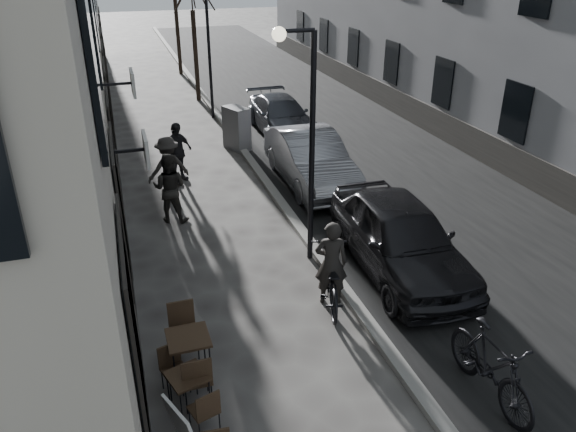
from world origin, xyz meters
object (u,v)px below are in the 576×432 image
bistro_set_c (190,353)px  pedestrian_near (170,188)px  pedestrian_far (177,152)px  streetlamp_near (304,124)px  bistro_set_b (189,389)px  car_near (400,237)px  car_far (281,115)px  moped (491,366)px  bicycle (330,278)px  car_mid (310,159)px  utility_cabinet (237,128)px  streetlamp_far (204,38)px  pedestrian_mid (168,168)px

bistro_set_c → pedestrian_near: bearing=85.2°
pedestrian_far → streetlamp_near: bearing=-101.7°
pedestrian_near → pedestrian_far: size_ratio=1.01×
bistro_set_b → car_near: size_ratio=0.30×
streetlamp_near → bistro_set_b: (-3.14, -3.85, -2.74)m
car_far → moped: (-0.91, -14.23, -0.03)m
bistro_set_c → bicycle: bearing=23.7°
bistro_set_c → car_mid: size_ratio=0.35×
streetlamp_near → bistro_set_b: size_ratio=3.59×
utility_cabinet → car_mid: (1.37, -3.74, 0.04)m
bistro_set_b → bistro_set_c: 0.74m
pedestrian_far → moped: size_ratio=0.87×
pedestrian_far → streetlamp_far: bearing=40.2°
utility_cabinet → moped: utility_cabinet is taller
utility_cabinet → car_near: (1.56, -8.97, 0.08)m
streetlamp_far → moped: size_ratio=2.46×
bistro_set_b → moped: bearing=-31.4°
pedestrian_mid → pedestrian_far: 1.34m
pedestrian_mid → pedestrian_far: same height
moped → bistro_set_b: bearing=165.2°
streetlamp_far → car_far: 4.36m
car_near → moped: 3.94m
pedestrian_near → car_far: size_ratio=0.41×
streetlamp_far → pedestrian_near: streetlamp_far is taller
utility_cabinet → pedestrian_far: pedestrian_far is taller
pedestrian_mid → moped: 10.02m
bicycle → moped: 3.50m
pedestrian_mid → car_mid: (4.11, -0.12, -0.13)m
bistro_set_b → bicycle: bearing=16.4°
streetlamp_far → moped: 17.21m
moped → car_mid: bearing=87.4°
streetlamp_near → bistro_set_b: bearing=-129.2°
bicycle → bistro_set_c: bearing=40.5°
pedestrian_far → car_mid: size_ratio=0.38×
bicycle → pedestrian_far: 7.61m
utility_cabinet → moped: size_ratio=0.71×
bicycle → car_mid: (1.67, 5.93, 0.23)m
pedestrian_mid → car_near: 6.86m
car_near → moped: car_near is taller
pedestrian_near → moped: size_ratio=0.88×
car_far → moped: size_ratio=2.17×
bistro_set_c → pedestrian_mid: 7.45m
bistro_set_c → moped: (4.38, -1.84, 0.12)m
bistro_set_c → pedestrian_far: pedestrian_far is taller
bistro_set_b → car_far: size_ratio=0.32×
car_mid → pedestrian_mid: bearing=178.8°
streetlamp_far → pedestrian_far: bearing=-107.7°
streetlamp_near → bicycle: size_ratio=2.46×
pedestrian_mid → pedestrian_near: bearing=70.6°
utility_cabinet → bistro_set_c: bearing=-129.7°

